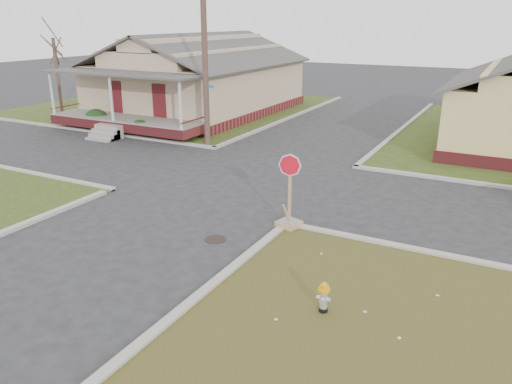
% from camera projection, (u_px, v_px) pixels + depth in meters
% --- Properties ---
extents(ground, '(120.00, 120.00, 0.00)m').
position_uv_depth(ground, '(166.00, 220.00, 15.94)').
color(ground, '#252628').
rests_on(ground, ground).
extents(verge_far_left, '(19.00, 19.00, 0.05)m').
position_uv_depth(verge_far_left, '(175.00, 106.00, 36.71)').
color(verge_far_left, '#2A3F16').
rests_on(verge_far_left, ground).
extents(curbs, '(80.00, 40.00, 0.12)m').
position_uv_depth(curbs, '(242.00, 179.00, 20.12)').
color(curbs, '#A49D94').
rests_on(curbs, ground).
extents(manhole, '(0.64, 0.64, 0.01)m').
position_uv_depth(manhole, '(215.00, 239.00, 14.55)').
color(manhole, black).
rests_on(manhole, ground).
extents(corner_house, '(10.10, 15.50, 5.30)m').
position_uv_depth(corner_house, '(198.00, 79.00, 33.54)').
color(corner_house, maroon).
rests_on(corner_house, ground).
extents(utility_pole, '(1.80, 0.28, 9.00)m').
position_uv_depth(utility_pole, '(205.00, 51.00, 23.70)').
color(utility_pole, '#3F2D24').
rests_on(utility_pole, ground).
extents(tree_far_left, '(0.22, 0.22, 4.90)m').
position_uv_depth(tree_far_left, '(58.00, 76.00, 33.10)').
color(tree_far_left, '#3F2D24').
rests_on(tree_far_left, verge_far_left).
extents(fire_hydrant, '(0.27, 0.27, 0.72)m').
position_uv_depth(fire_hydrant, '(324.00, 295.00, 10.77)').
color(fire_hydrant, black).
rests_on(fire_hydrant, ground).
extents(stop_sign, '(0.65, 0.64, 2.31)m').
position_uv_depth(stop_sign, '(289.00, 211.00, 15.22)').
color(stop_sign, tan).
rests_on(stop_sign, ground).
extents(hedge_left, '(1.46, 1.20, 1.12)m').
position_uv_depth(hedge_left, '(97.00, 119.00, 28.95)').
color(hedge_left, '#153513').
rests_on(hedge_left, verge_far_left).
extents(hedge_right, '(1.26, 1.04, 0.97)m').
position_uv_depth(hedge_right, '(140.00, 128.00, 26.96)').
color(hedge_right, '#153513').
rests_on(hedge_right, verge_far_left).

